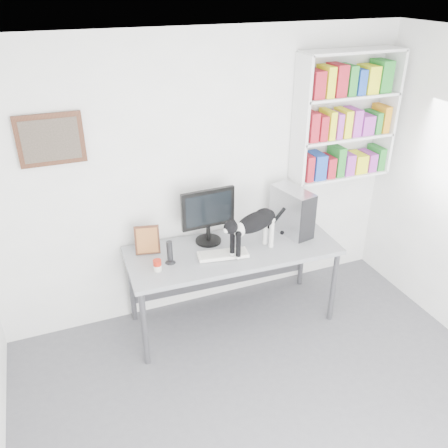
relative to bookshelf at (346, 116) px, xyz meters
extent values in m
cube|color=#58575D|center=(-1.40, -1.85, -1.85)|extent=(4.00, 4.00, 0.01)
cube|color=white|center=(-1.40, -1.85, 0.85)|extent=(4.00, 4.00, 0.01)
cube|color=silver|center=(-1.40, 0.15, -0.50)|extent=(4.00, 0.01, 2.70)
cube|color=white|center=(0.00, 0.00, 0.00)|extent=(1.03, 0.28, 1.24)
cube|color=#4E2B19|center=(-2.70, 0.12, 0.05)|extent=(0.52, 0.04, 0.42)
cube|color=gray|center=(-1.29, -0.30, -1.44)|extent=(1.98, 0.84, 0.81)
cube|color=black|center=(-1.46, -0.09, -0.76)|extent=(0.52, 0.27, 0.55)
cube|color=white|center=(-1.43, -0.38, -1.02)|extent=(0.47, 0.25, 0.03)
cube|color=silver|center=(-0.64, -0.20, -0.81)|extent=(0.29, 0.48, 0.45)
cylinder|color=black|center=(-1.90, -0.31, -0.93)|extent=(0.11, 0.11, 0.22)
cube|color=#4E2B19|center=(-2.04, -0.08, -0.90)|extent=(0.24, 0.13, 0.28)
cylinder|color=#B01E0F|center=(-2.03, -0.40, -0.98)|extent=(0.09, 0.09, 0.10)
camera|label=1|loc=(-2.76, -3.77, 1.22)|focal=38.00mm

